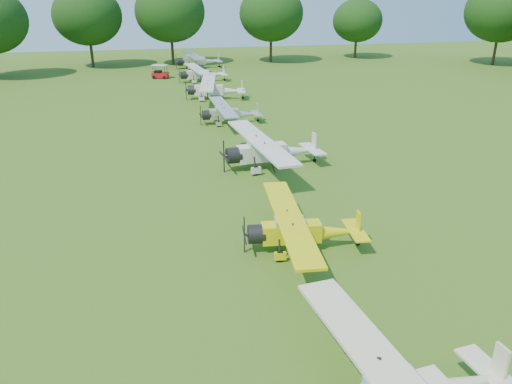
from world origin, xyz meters
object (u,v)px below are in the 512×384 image
(aircraft_5, at_px, (213,88))
(aircraft_7, at_px, (197,60))
(aircraft_2, at_px, (300,229))
(golf_cart, at_px, (160,74))
(aircraft_6, at_px, (201,73))
(aircraft_4, at_px, (228,112))
(aircraft_3, at_px, (269,149))

(aircraft_5, distance_m, aircraft_7, 23.91)
(aircraft_2, height_order, golf_cart, aircraft_2)
(aircraft_6, bearing_deg, aircraft_4, -96.16)
(aircraft_7, bearing_deg, aircraft_6, -98.70)
(aircraft_2, xyz_separation_m, golf_cart, (-4.57, 51.15, -0.47))
(aircraft_3, bearing_deg, aircraft_7, 84.04)
(aircraft_5, xyz_separation_m, aircraft_7, (0.76, 23.90, 0.08))
(aircraft_3, xyz_separation_m, aircraft_7, (0.15, 47.62, 0.01))
(aircraft_2, xyz_separation_m, aircraft_6, (0.74, 47.09, 0.10))
(aircraft_4, bearing_deg, aircraft_2, -92.70)
(aircraft_4, bearing_deg, aircraft_6, 88.54)
(aircraft_5, bearing_deg, aircraft_3, -79.15)
(aircraft_2, xyz_separation_m, aircraft_4, (0.64, 24.55, -0.04))
(aircraft_4, bearing_deg, aircraft_3, -87.90)
(aircraft_6, relative_size, aircraft_7, 0.90)
(aircraft_2, height_order, aircraft_5, aircraft_5)
(aircraft_3, distance_m, golf_cart, 39.74)
(aircraft_2, distance_m, aircraft_5, 35.59)
(aircraft_5, relative_size, aircraft_6, 1.04)
(aircraft_6, distance_m, aircraft_7, 12.42)
(aircraft_2, bearing_deg, aircraft_7, 94.08)
(aircraft_3, distance_m, aircraft_4, 12.71)
(aircraft_7, distance_m, golf_cart, 10.35)
(aircraft_7, bearing_deg, aircraft_4, -96.53)
(aircraft_5, xyz_separation_m, aircraft_6, (-0.03, 11.51, -0.05))
(aircraft_5, distance_m, aircraft_6, 11.51)
(aircraft_5, xyz_separation_m, golf_cart, (-5.34, 15.57, -0.61))
(aircraft_3, bearing_deg, aircraft_5, 85.68)
(aircraft_2, bearing_deg, aircraft_4, 94.05)
(aircraft_4, distance_m, aircraft_7, 34.94)
(aircraft_4, distance_m, aircraft_5, 11.03)
(aircraft_4, relative_size, aircraft_7, 0.79)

